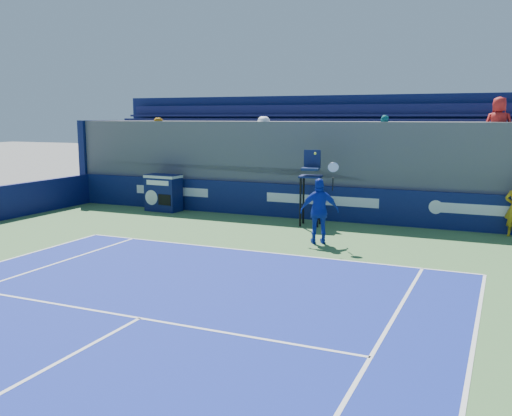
% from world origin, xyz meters
% --- Properties ---
extents(back_hoarding, '(20.40, 0.21, 1.20)m').
position_xyz_m(back_hoarding, '(0.00, 17.10, 0.60)').
color(back_hoarding, '#0D174C').
rests_on(back_hoarding, ground).
extents(match_clock, '(1.36, 0.80, 1.40)m').
position_xyz_m(match_clock, '(-6.05, 16.52, 0.74)').
color(match_clock, '#0F164B').
rests_on(match_clock, ground).
extents(umpire_chair, '(0.80, 0.80, 2.48)m').
position_xyz_m(umpire_chair, '(-0.04, 16.03, 1.53)').
color(umpire_chair, black).
rests_on(umpire_chair, ground).
extents(tennis_player, '(1.17, 0.85, 2.57)m').
position_xyz_m(tennis_player, '(1.06, 13.52, 0.94)').
color(tennis_player, '#152FAA').
rests_on(tennis_player, apron).
extents(stadium_seating, '(21.00, 4.05, 4.40)m').
position_xyz_m(stadium_seating, '(0.00, 19.14, 1.84)').
color(stadium_seating, '#515156').
rests_on(stadium_seating, ground).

